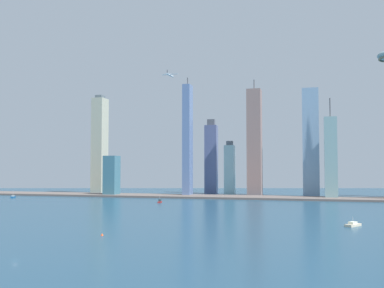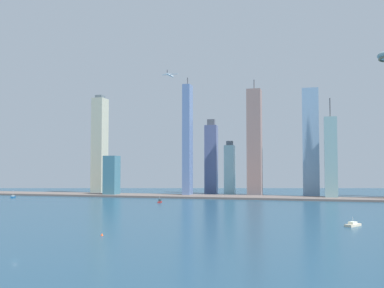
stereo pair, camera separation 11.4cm
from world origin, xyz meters
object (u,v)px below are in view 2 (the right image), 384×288
Objects in this scene: skyscraper_5 at (100,145)px; skyscraper_9 at (331,158)px; airplane at (170,75)px; boat_1 at (353,225)px; skyscraper_2 at (230,169)px; skyscraper_7 at (112,176)px; skyscraper_4 at (254,142)px; boat_2 at (13,197)px; channel_buoy_1 at (102,234)px; skyscraper_8 at (211,158)px; skyscraper_11 at (311,142)px; skyscraper_10 at (188,140)px; boat_0 at (160,201)px.

skyscraper_9 is at bearing -6.44° from skyscraper_5.
boat_1 is at bearing -137.28° from airplane.
skyscraper_2 is 199.27m from skyscraper_7.
skyscraper_5 is (-275.95, -4.56, -1.28)m from skyscraper_4.
boat_2 is (-124.21, -80.73, -30.86)m from skyscraper_7.
skyscraper_9 is (117.42, -48.93, -26.94)m from skyscraper_4.
skyscraper_4 is at bearing 84.14° from channel_buoy_1.
airplane is at bearing -124.49° from skyscraper_8.
skyscraper_5 is at bearing -43.35° from boat_2.
airplane reaches higher than boat_1.
boat_2 is (-464.90, -97.80, -58.60)m from skyscraper_9.
skyscraper_8 is 0.77× the size of skyscraper_11.
skyscraper_10 is 6.53× the size of airplane.
skyscraper_7 is 0.34× the size of skyscraper_10.
boat_0 is (-192.13, -167.58, -83.69)m from skyscraper_11.
channel_buoy_1 is 473.68m from airplane.
skyscraper_10 reaches higher than boat_1.
boat_1 is 515.25m from boat_2.
skyscraper_11 is 252.57m from airplane.
skyscraper_5 is 177.45m from skyscraper_10.
skyscraper_8 is 331.33m from boat_2.
skyscraper_5 reaches higher than boat_1.
skyscraper_5 is at bearing 130.61° from skyscraper_7.
skyscraper_2 is 0.62× the size of skyscraper_9.
channel_buoy_1 is (55.61, -414.54, -88.99)m from skyscraper_10.
skyscraper_5 is at bearing 179.49° from skyscraper_11.
skyscraper_10 is at bearing -157.98° from skyscraper_4.
skyscraper_7 is 151.32m from boat_2.
skyscraper_5 is 257.38m from boat_0.
skyscraper_4 is at bearing 16.47° from skyscraper_7.
skyscraper_10 reaches higher than boat_2.
skyscraper_8 is at bearing 155.51° from skyscraper_9.
skyscraper_8 is (193.98, 46.45, -23.40)m from skyscraper_5.
skyscraper_10 is at bearing -12.00° from skyscraper_5.
skyscraper_2 is 481.10m from channel_buoy_1.
skyscraper_9 is 478.68m from boat_2.
skyscraper_5 is at bearing 34.18° from boat_0.
skyscraper_5 is 0.91× the size of skyscraper_10.
skyscraper_9 is at bearing 2.87° from skyscraper_7.
boat_0 is 7.78× the size of channel_buoy_1.
skyscraper_5 is 13.16× the size of boat_2.
boat_0 is at bearing -138.90° from skyscraper_11.
skyscraper_4 reaches higher than skyscraper_8.
skyscraper_8 reaches higher than boat_0.
skyscraper_2 is 178.93m from skyscraper_9.
skyscraper_2 is 236.04m from skyscraper_5.
boat_1 is at bearing -40.62° from skyscraper_7.
skyscraper_2 reaches higher than boat_2.
skyscraper_7 is at bearing -49.39° from skyscraper_5.
boat_2 is (-71.53, -142.17, -84.27)m from skyscraper_5.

